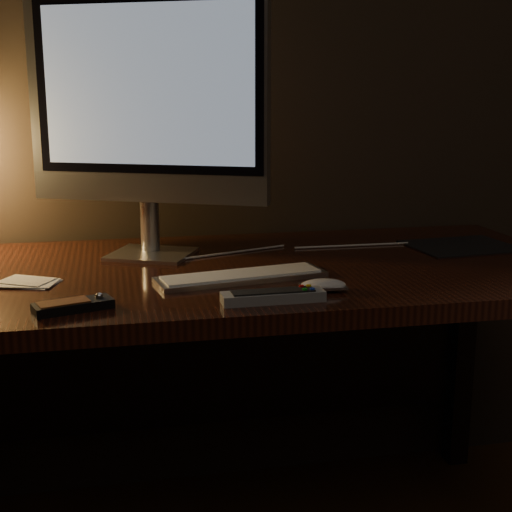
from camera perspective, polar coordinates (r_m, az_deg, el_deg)
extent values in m
cube|color=#2A251A|center=(2.00, -3.61, 18.93)|extent=(4.00, 0.02, 2.70)
cube|color=black|center=(1.65, -1.29, -1.49)|extent=(1.60, 0.75, 0.04)
cube|color=black|center=(2.30, 16.10, -7.58)|extent=(0.06, 0.06, 0.71)
cube|color=black|center=(2.05, -3.02, -6.59)|extent=(1.48, 0.02, 0.51)
cube|color=silver|center=(1.76, -8.35, 0.15)|extent=(0.24, 0.23, 0.01)
cylinder|color=silver|center=(1.78, -8.48, 2.51)|extent=(0.06, 0.06, 0.13)
cube|color=silver|center=(1.71, -8.75, 12.28)|extent=(0.54, 0.28, 0.48)
cube|color=black|center=(1.69, -8.75, 13.35)|extent=(0.50, 0.24, 0.40)
cube|color=#95ACCC|center=(1.69, -8.74, 13.35)|extent=(0.46, 0.22, 0.36)
cube|color=silver|center=(1.52, -1.19, -1.62)|extent=(0.38, 0.17, 0.01)
cube|color=black|center=(1.92, 16.11, 0.78)|extent=(0.28, 0.23, 0.00)
ellipsoid|color=white|center=(1.44, 5.39, -2.48)|extent=(0.10, 0.06, 0.02)
cube|color=black|center=(1.35, -14.42, -3.88)|extent=(0.15, 0.09, 0.02)
cube|color=brown|center=(1.35, -14.45, -3.51)|extent=(0.10, 0.07, 0.00)
sphere|color=silver|center=(1.35, -14.45, -3.46)|extent=(0.02, 0.02, 0.02)
cube|color=#929698|center=(1.36, 1.37, -3.27)|extent=(0.20, 0.05, 0.02)
cube|color=black|center=(1.36, 1.37, -2.83)|extent=(0.16, 0.04, 0.00)
cylinder|color=red|center=(1.36, 1.37, -2.71)|extent=(0.01, 0.01, 0.00)
cylinder|color=#0C8C19|center=(1.36, 1.37, -2.71)|extent=(0.01, 0.01, 0.00)
cylinder|color=gold|center=(1.36, 1.37, -2.71)|extent=(0.01, 0.01, 0.00)
cylinder|color=#1433BF|center=(1.36, 1.37, -2.71)|extent=(0.01, 0.01, 0.00)
cube|color=white|center=(1.56, -17.89, -2.02)|extent=(0.15, 0.12, 0.01)
cylinder|color=white|center=(1.80, 2.95, 0.47)|extent=(0.63, 0.09, 0.01)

